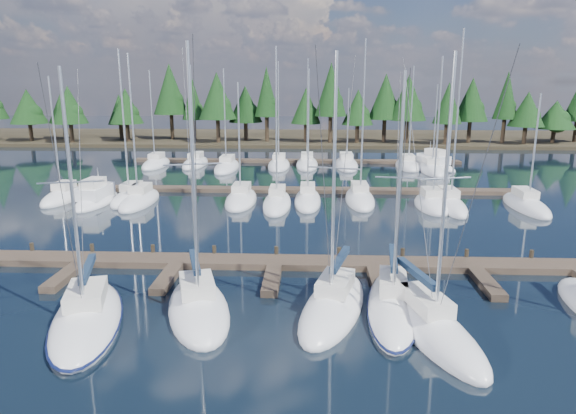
{
  "coord_description": "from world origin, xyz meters",
  "views": [
    {
      "loc": [
        2.14,
        -12.08,
        11.11
      ],
      "look_at": [
        0.61,
        22.0,
        2.77
      ],
      "focal_mm": 32.0,
      "sensor_mm": 36.0,
      "label": 1
    }
  ],
  "objects_px": {
    "front_sailboat_4": "(392,305)",
    "front_sailboat_5": "(429,326)",
    "front_sailboat_2": "(198,308)",
    "motor_yacht_right": "(433,165)",
    "front_sailboat_3": "(333,306)",
    "motor_yacht_left": "(96,199)",
    "front_sailboat_1": "(87,319)",
    "main_dock": "(275,266)"
  },
  "relations": [
    {
      "from": "motor_yacht_left",
      "to": "motor_yacht_right",
      "type": "relative_size",
      "value": 0.91
    },
    {
      "from": "main_dock",
      "to": "front_sailboat_2",
      "type": "distance_m",
      "value": 7.17
    },
    {
      "from": "front_sailboat_3",
      "to": "front_sailboat_4",
      "type": "height_order",
      "value": "front_sailboat_3"
    },
    {
      "from": "main_dock",
      "to": "front_sailboat_3",
      "type": "height_order",
      "value": "front_sailboat_3"
    },
    {
      "from": "main_dock",
      "to": "front_sailboat_3",
      "type": "bearing_deg",
      "value": -60.14
    },
    {
      "from": "main_dock",
      "to": "motor_yacht_left",
      "type": "bearing_deg",
      "value": 137.23
    },
    {
      "from": "front_sailboat_1",
      "to": "front_sailboat_5",
      "type": "height_order",
      "value": "front_sailboat_5"
    },
    {
      "from": "front_sailboat_3",
      "to": "front_sailboat_5",
      "type": "bearing_deg",
      "value": -24.08
    },
    {
      "from": "front_sailboat_5",
      "to": "front_sailboat_1",
      "type": "bearing_deg",
      "value": -179.91
    },
    {
      "from": "motor_yacht_left",
      "to": "front_sailboat_2",
      "type": "bearing_deg",
      "value": -57.49
    },
    {
      "from": "front_sailboat_2",
      "to": "motor_yacht_right",
      "type": "distance_m",
      "value": 49.87
    },
    {
      "from": "motor_yacht_right",
      "to": "main_dock",
      "type": "bearing_deg",
      "value": -115.44
    },
    {
      "from": "front_sailboat_4",
      "to": "front_sailboat_5",
      "type": "xyz_separation_m",
      "value": [
        1.36,
        -2.15,
        0.01
      ]
    },
    {
      "from": "front_sailboat_3",
      "to": "front_sailboat_4",
      "type": "bearing_deg",
      "value": 4.32
    },
    {
      "from": "front_sailboat_5",
      "to": "motor_yacht_right",
      "type": "height_order",
      "value": "front_sailboat_5"
    },
    {
      "from": "front_sailboat_1",
      "to": "front_sailboat_2",
      "type": "bearing_deg",
      "value": 15.51
    },
    {
      "from": "front_sailboat_4",
      "to": "front_sailboat_5",
      "type": "height_order",
      "value": "front_sailboat_5"
    },
    {
      "from": "main_dock",
      "to": "front_sailboat_1",
      "type": "relative_size",
      "value": 3.51
    },
    {
      "from": "main_dock",
      "to": "front_sailboat_4",
      "type": "xyz_separation_m",
      "value": [
        6.27,
        -5.57,
        0.07
      ]
    },
    {
      "from": "front_sailboat_2",
      "to": "motor_yacht_right",
      "type": "xyz_separation_m",
      "value": [
        21.65,
        44.93,
        0.18
      ]
    },
    {
      "from": "front_sailboat_1",
      "to": "motor_yacht_left",
      "type": "xyz_separation_m",
      "value": [
        -9.64,
        24.34,
        0.18
      ]
    },
    {
      "from": "main_dock",
      "to": "front_sailboat_2",
      "type": "relative_size",
      "value": 3.23
    },
    {
      "from": "main_dock",
      "to": "front_sailboat_4",
      "type": "relative_size",
      "value": 3.54
    },
    {
      "from": "front_sailboat_5",
      "to": "motor_yacht_right",
      "type": "relative_size",
      "value": 1.5
    },
    {
      "from": "front_sailboat_1",
      "to": "front_sailboat_3",
      "type": "bearing_deg",
      "value": 9.52
    },
    {
      "from": "front_sailboat_2",
      "to": "motor_yacht_left",
      "type": "bearing_deg",
      "value": 122.51
    },
    {
      "from": "front_sailboat_3",
      "to": "front_sailboat_5",
      "type": "relative_size",
      "value": 1.01
    },
    {
      "from": "front_sailboat_3",
      "to": "front_sailboat_4",
      "type": "distance_m",
      "value": 2.95
    },
    {
      "from": "main_dock",
      "to": "front_sailboat_1",
      "type": "height_order",
      "value": "front_sailboat_1"
    },
    {
      "from": "main_dock",
      "to": "front_sailboat_1",
      "type": "xyz_separation_m",
      "value": [
        -8.3,
        -7.75,
        0.07
      ]
    },
    {
      "from": "front_sailboat_5",
      "to": "motor_yacht_left",
      "type": "height_order",
      "value": "front_sailboat_5"
    },
    {
      "from": "front_sailboat_1",
      "to": "front_sailboat_3",
      "type": "height_order",
      "value": "front_sailboat_3"
    },
    {
      "from": "front_sailboat_1",
      "to": "front_sailboat_4",
      "type": "xyz_separation_m",
      "value": [
        14.57,
        2.17,
        0.01
      ]
    },
    {
      "from": "main_dock",
      "to": "front_sailboat_2",
      "type": "height_order",
      "value": "front_sailboat_2"
    },
    {
      "from": "front_sailboat_4",
      "to": "main_dock",
      "type": "bearing_deg",
      "value": 138.37
    },
    {
      "from": "front_sailboat_3",
      "to": "front_sailboat_5",
      "type": "distance_m",
      "value": 4.71
    },
    {
      "from": "front_sailboat_3",
      "to": "front_sailboat_4",
      "type": "relative_size",
      "value": 1.07
    },
    {
      "from": "front_sailboat_1",
      "to": "motor_yacht_right",
      "type": "xyz_separation_m",
      "value": [
        26.64,
        46.31,
        0.2
      ]
    },
    {
      "from": "front_sailboat_2",
      "to": "front_sailboat_4",
      "type": "bearing_deg",
      "value": 4.7
    },
    {
      "from": "front_sailboat_1",
      "to": "front_sailboat_4",
      "type": "bearing_deg",
      "value": 8.48
    },
    {
      "from": "front_sailboat_2",
      "to": "front_sailboat_4",
      "type": "distance_m",
      "value": 9.61
    },
    {
      "from": "front_sailboat_5",
      "to": "main_dock",
      "type": "bearing_deg",
      "value": 134.67
    }
  ]
}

